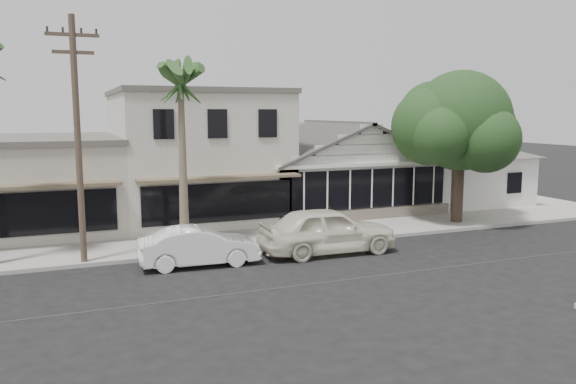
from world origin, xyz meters
name	(u,v)px	position (x,y,z in m)	size (l,w,h in m)	color
ground	(368,277)	(0.00, 0.00, 0.00)	(140.00, 140.00, 0.00)	black
sidewalk_north	(109,251)	(-8.00, 6.75, 0.07)	(90.00, 3.50, 0.15)	#9E9991
corner_shop	(336,165)	(5.00, 12.47, 2.62)	(10.40, 8.60, 5.10)	white
side_cottage	(462,180)	(13.20, 11.50, 1.50)	(6.00, 6.00, 3.00)	white
row_building_near	(194,156)	(-3.00, 13.50, 3.25)	(8.00, 10.00, 6.50)	beige
row_building_midnear	(10,186)	(-12.00, 13.50, 2.10)	(10.00, 10.00, 4.20)	#B0AC9E
utility_pole	(78,136)	(-9.00, 5.20, 4.79)	(1.80, 0.24, 9.00)	brown
car_0	(327,230)	(0.15, 3.53, 0.94)	(2.22, 5.51, 1.88)	silver
car_1	(199,246)	(-5.04, 3.63, 0.72)	(1.52, 4.37, 1.44)	white
shade_tree	(457,124)	(8.66, 6.57, 5.04)	(6.90, 6.24, 7.66)	#46342A
palm_east	(180,80)	(-5.06, 6.17, 6.88)	(3.38, 3.38, 8.08)	#726651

